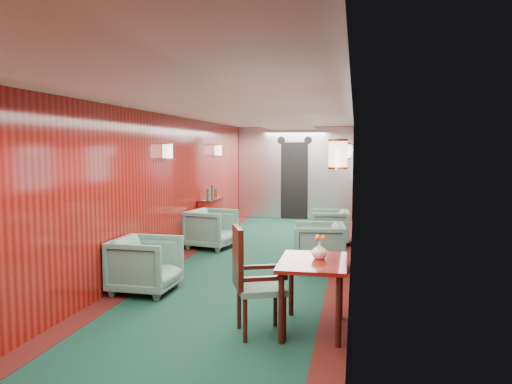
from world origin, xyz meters
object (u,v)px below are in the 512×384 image
(armchair_left_far, at_px, (211,229))
(armchair_right_near, at_px, (319,246))
(armchair_left_near, at_px, (146,265))
(armchair_right_far, at_px, (330,227))
(dining_table, at_px, (313,272))
(credenza, at_px, (211,218))
(side_chair, at_px, (251,276))

(armchair_left_far, height_order, armchair_right_near, armchair_left_far)
(armchair_left_far, bearing_deg, armchair_right_near, -107.46)
(armchair_left_near, relative_size, armchair_left_far, 0.99)
(armchair_left_far, bearing_deg, armchair_right_far, -55.97)
(armchair_left_far, relative_size, armchair_right_near, 1.03)
(dining_table, bearing_deg, credenza, 116.82)
(credenza, bearing_deg, armchair_right_far, -2.51)
(side_chair, distance_m, armchair_left_near, 2.01)
(dining_table, distance_m, armchair_right_far, 4.69)
(side_chair, xyz_separation_m, armchair_left_far, (-1.59, 4.06, -0.23))
(armchair_left_near, xyz_separation_m, armchair_right_near, (2.09, 1.74, -0.01))
(dining_table, relative_size, armchair_right_far, 1.33)
(side_chair, bearing_deg, armchair_left_far, 89.60)
(side_chair, distance_m, armchair_left_far, 4.37)
(armchair_left_near, xyz_separation_m, armchair_right_far, (2.15, 3.76, -0.03))
(dining_table, height_order, credenza, credenza)
(side_chair, bearing_deg, credenza, 88.78)
(armchair_left_near, xyz_separation_m, armchair_left_far, (0.03, 2.89, 0.00))
(armchair_left_near, bearing_deg, side_chair, -123.89)
(credenza, height_order, armchair_left_far, credenza)
(armchair_right_far, bearing_deg, side_chair, -9.16)
(side_chair, height_order, credenza, credenza)
(armchair_right_near, bearing_deg, side_chair, -14.16)
(credenza, distance_m, armchair_left_near, 3.88)
(dining_table, relative_size, armchair_right_near, 1.25)
(armchair_right_far, bearing_deg, armchair_left_far, -70.82)
(side_chair, distance_m, armchair_right_near, 2.95)
(dining_table, relative_size, credenza, 0.88)
(dining_table, height_order, armchair_left_far, armchair_left_far)
(credenza, bearing_deg, armchair_left_near, -85.97)
(armchair_right_near, distance_m, armchair_right_far, 2.03)
(armchair_left_near, bearing_deg, armchair_right_far, -27.87)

